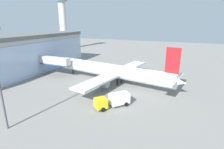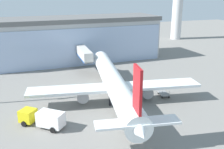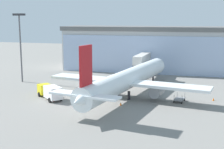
# 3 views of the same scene
# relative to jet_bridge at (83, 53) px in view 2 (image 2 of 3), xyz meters

# --- Properties ---
(ground) EXTENTS (240.00, 240.00, 0.00)m
(ground) POSITION_rel_jet_bridge_xyz_m (-0.08, -28.12, -4.66)
(ground) COLOR gray
(terminal_building) EXTENTS (50.95, 16.18, 12.74)m
(terminal_building) POSITION_rel_jet_bridge_xyz_m (-0.08, 11.31, 1.72)
(terminal_building) COLOR #B2B2B2
(terminal_building) RESTS_ON ground
(jet_bridge) EXTENTS (2.65, 13.87, 6.04)m
(jet_bridge) POSITION_rel_jet_bridge_xyz_m (0.00, 0.00, 0.00)
(jet_bridge) COLOR beige
(jet_bridge) RESTS_ON ground
(airplane) EXTENTS (31.97, 40.02, 11.28)m
(airplane) POSITION_rel_jet_bridge_xyz_m (1.05, -21.30, -1.24)
(airplane) COLOR white
(airplane) RESTS_ON ground
(catering_truck) EXTENTS (7.01, 6.38, 2.65)m
(catering_truck) POSITION_rel_jet_bridge_xyz_m (-12.58, -27.36, -3.19)
(catering_truck) COLOR yellow
(catering_truck) RESTS_ON ground
(baggage_cart) EXTENTS (2.04, 3.02, 1.50)m
(baggage_cart) POSITION_rel_jet_bridge_xyz_m (11.06, -22.45, -4.16)
(baggage_cart) COLOR gray
(baggage_cart) RESTS_ON ground
(safety_cone_nose) EXTENTS (0.36, 0.36, 0.55)m
(safety_cone_nose) POSITION_rel_jet_bridge_xyz_m (1.36, -27.81, -4.38)
(safety_cone_nose) COLOR orange
(safety_cone_nose) RESTS_ON ground
(safety_cone_wingtip) EXTENTS (0.36, 0.36, 0.55)m
(safety_cone_wingtip) POSITION_rel_jet_bridge_xyz_m (17.07, -19.87, -4.38)
(safety_cone_wingtip) COLOR orange
(safety_cone_wingtip) RESTS_ON ground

